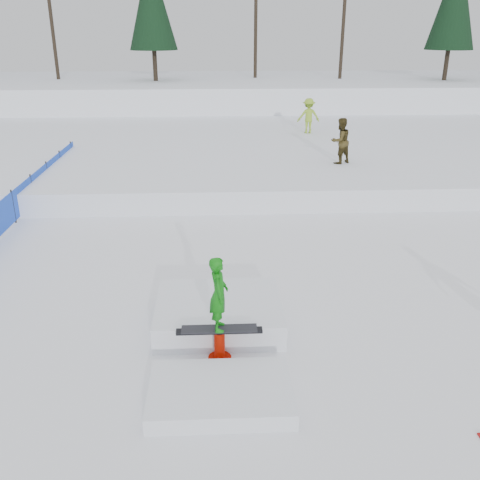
{
  "coord_description": "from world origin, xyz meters",
  "views": [
    {
      "loc": [
        -0.08,
        -9.9,
        5.87
      ],
      "look_at": [
        0.5,
        2.0,
        1.1
      ],
      "focal_mm": 40.0,
      "sensor_mm": 36.0,
      "label": 1
    }
  ],
  "objects_px": {
    "safety_fence": "(13,206)",
    "walker_ygreen": "(308,116)",
    "walker_olive": "(340,141)",
    "jib_rail_feature": "(219,330)"
  },
  "relations": [
    {
      "from": "jib_rail_feature",
      "to": "walker_olive",
      "type": "bearing_deg",
      "value": 66.9
    },
    {
      "from": "safety_fence",
      "to": "walker_ygreen",
      "type": "relative_size",
      "value": 9.22
    },
    {
      "from": "safety_fence",
      "to": "walker_ygreen",
      "type": "bearing_deg",
      "value": 43.68
    },
    {
      "from": "walker_ygreen",
      "to": "jib_rail_feature",
      "type": "xyz_separation_m",
      "value": [
        -4.77,
        -18.08,
        -1.36
      ]
    },
    {
      "from": "walker_olive",
      "to": "walker_ygreen",
      "type": "xyz_separation_m",
      "value": [
        -0.16,
        6.52,
        -0.03
      ]
    },
    {
      "from": "safety_fence",
      "to": "walker_olive",
      "type": "distance_m",
      "value": 12.19
    },
    {
      "from": "safety_fence",
      "to": "walker_ygreen",
      "type": "distance_m",
      "value": 15.56
    },
    {
      "from": "safety_fence",
      "to": "walker_ygreen",
      "type": "xyz_separation_m",
      "value": [
        11.22,
        10.72,
        1.12
      ]
    },
    {
      "from": "walker_olive",
      "to": "jib_rail_feature",
      "type": "bearing_deg",
      "value": 38.57
    },
    {
      "from": "safety_fence",
      "to": "jib_rail_feature",
      "type": "height_order",
      "value": "jib_rail_feature"
    }
  ]
}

